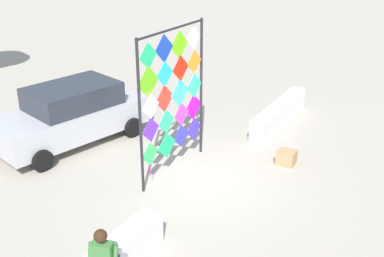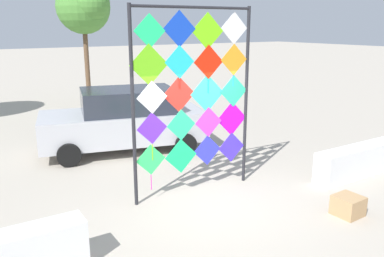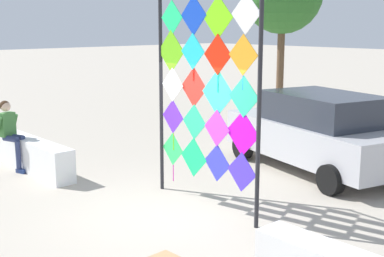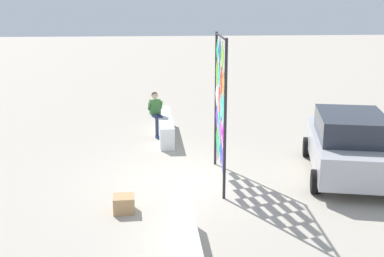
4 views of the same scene
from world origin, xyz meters
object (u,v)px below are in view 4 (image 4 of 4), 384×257
object	(u,v)px
parked_car	(349,144)
kite_display_rack	(220,100)
seated_vendor	(156,110)
cardboard_box_large	(124,204)

from	to	relation	value
parked_car	kite_display_rack	bearing A→B (deg)	-89.08
seated_vendor	cardboard_box_large	world-z (taller)	seated_vendor
parked_car	cardboard_box_large	size ratio (longest dim) A/B	10.10
seated_vendor	cardboard_box_large	size ratio (longest dim) A/B	3.29
kite_display_rack	cardboard_box_large	distance (m)	3.62
parked_car	cardboard_box_large	distance (m)	6.27
cardboard_box_large	parked_car	bearing A→B (deg)	107.68
kite_display_rack	parked_car	bearing A→B (deg)	90.92
seated_vendor	cardboard_box_large	distance (m)	6.51
kite_display_rack	parked_car	world-z (taller)	kite_display_rack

